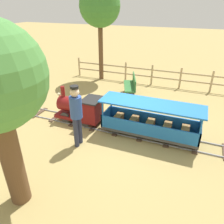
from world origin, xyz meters
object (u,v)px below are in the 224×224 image
at_px(locomotive, 81,108).
at_px(park_bench, 131,86).
at_px(conductor_person, 76,112).
at_px(oak_tree_far, 100,7).
at_px(passenger_car, 150,123).

bearing_deg(locomotive, park_bench, -16.43).
relative_size(locomotive, park_bench, 1.06).
distance_m(conductor_person, oak_tree_far, 5.91).
height_order(passenger_car, oak_tree_far, oak_tree_far).
relative_size(conductor_person, park_bench, 1.19).
bearing_deg(oak_tree_far, locomotive, -163.48).
bearing_deg(passenger_car, oak_tree_far, 38.81).
height_order(passenger_car, conductor_person, conductor_person).
bearing_deg(conductor_person, oak_tree_far, 18.37).
distance_m(passenger_car, park_bench, 2.90).
height_order(passenger_car, park_bench, passenger_car).
relative_size(passenger_car, oak_tree_far, 0.66).
bearing_deg(park_bench, passenger_car, -152.15).
relative_size(passenger_car, park_bench, 1.99).
height_order(locomotive, conductor_person, conductor_person).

